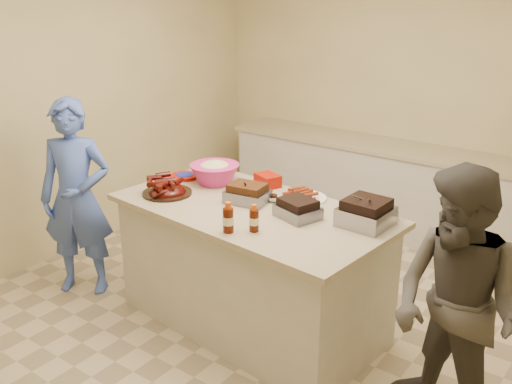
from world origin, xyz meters
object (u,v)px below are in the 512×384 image
Objects in this scene: roasting_pan at (365,225)px; mustard_bottle at (254,198)px; rib_platter at (167,194)px; coleslaw_bowl at (215,183)px; bbq_bottle_b at (254,231)px; bbq_bottle_a at (228,232)px; island at (252,322)px; plastic_cup at (216,174)px; guest_blue at (87,287)px.

mustard_bottle is (-0.88, -0.04, 0.00)m from roasting_pan.
roasting_pan is at bearing 13.74° from rib_platter.
coleslaw_bowl is 3.09× the size of mustard_bottle.
roasting_pan is at bearing 44.50° from bbq_bottle_b.
bbq_bottle_a is (0.68, -0.66, 0.00)m from coleslaw_bowl.
rib_platter is 0.42m from coleslaw_bowl.
coleslaw_bowl is at bearing 72.48° from rib_platter.
plastic_cup is (-0.69, 0.41, 0.94)m from island.
plastic_cup is at bearing 134.50° from bbq_bottle_a.
rib_platter is at bearing -88.01° from plastic_cup.
mustard_bottle is 0.08× the size of guest_blue.
coleslaw_bowl is at bearing 169.45° from mustard_bottle.
roasting_pan is 0.79× the size of coleslaw_bowl.
island is 0.95m from mustard_bottle.
bbq_bottle_a is 1.12× the size of bbq_bottle_b.
bbq_bottle_a is 1.84m from guest_blue.
mustard_bottle is 1.73m from guest_blue.
roasting_pan is at bearing 2.53° from mustard_bottle.
plastic_cup is (-0.95, 0.73, -0.00)m from bbq_bottle_b.
roasting_pan is at bearing -15.97° from guest_blue.
coleslaw_bowl reaches higher than bbq_bottle_a.
plastic_cup is at bearing 153.81° from island.
rib_platter reaches higher than island.
bbq_bottle_b is at bearing 41.77° from bbq_bottle_a.
roasting_pan is 1.49m from plastic_cup.
rib_platter is 0.85m from bbq_bottle_a.
guest_blue is at bearing -176.82° from bbq_bottle_b.
guest_blue is at bearing -144.12° from coleslaw_bowl.
island is 21.62× the size of plastic_cup.
roasting_pan is 2.49m from guest_blue.
island is at bearing 129.21° from bbq_bottle_b.
coleslaw_bowl is at bearing -50.74° from plastic_cup.
mustard_bottle is at bearing -8.36° from guest_blue.
island is 10.96× the size of bbq_bottle_b.
bbq_bottle_a reaches higher than mustard_bottle.
rib_platter is 0.58m from plastic_cup.
mustard_bottle is at bearing 112.06° from bbq_bottle_a.
guest_blue is at bearing -132.26° from plastic_cup.
bbq_bottle_b is (-0.52, -0.51, 0.00)m from roasting_pan.
rib_platter is 0.65m from mustard_bottle.
coleslaw_bowl is 0.98m from bbq_bottle_b.
bbq_bottle_b is 1.44× the size of mustard_bottle.
mustard_bottle is (-0.24, 0.58, 0.00)m from bbq_bottle_a.
coleslaw_bowl reaches higher than plastic_cup.
plastic_cup is at bearing 16.53° from guest_blue.
island is 5.35× the size of rib_platter.
island is 1.50m from guest_blue.
bbq_bottle_b is 1.97× the size of plastic_cup.
bbq_bottle_b reaches higher than island.
mustard_bottle is at bearing 127.04° from bbq_bottle_b.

